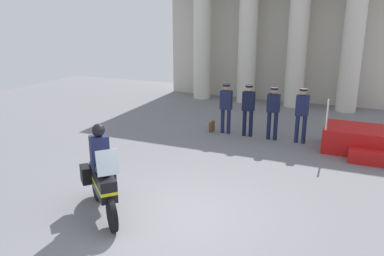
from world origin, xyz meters
name	(u,v)px	position (x,y,z in m)	size (l,w,h in m)	color
ground_plane	(175,217)	(0.00, 0.00, 0.00)	(28.00, 28.00, 0.00)	slate
colonnade_backdrop	(275,30)	(-0.59, 11.38, 3.22)	(10.39, 1.67, 6.21)	beige
officer_in_row_0	(226,105)	(-0.94, 5.89, 1.00)	(0.39, 0.24, 1.69)	#191E42
officer_in_row_1	(248,106)	(-0.16, 5.87, 1.01)	(0.39, 0.24, 1.72)	black
officer_in_row_2	(273,109)	(0.67, 5.81, 1.02)	(0.39, 0.24, 1.71)	#141938
officer_in_row_3	(302,111)	(1.57, 5.84, 1.03)	(0.39, 0.24, 1.74)	#191E42
motorcycle_with_rider	(102,177)	(-1.44, -0.38, 0.79)	(1.62, 1.50, 1.90)	black
briefcase_on_ground	(212,127)	(-1.42, 5.85, 0.18)	(0.10, 0.32, 0.36)	brown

